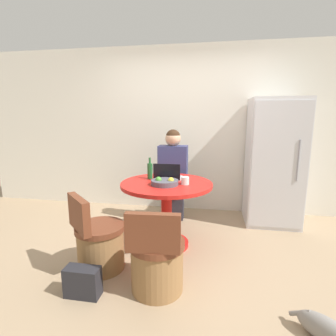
{
  "coord_description": "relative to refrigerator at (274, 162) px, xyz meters",
  "views": [
    {
      "loc": [
        0.44,
        -2.59,
        1.51
      ],
      "look_at": [
        -0.07,
        0.37,
        0.92
      ],
      "focal_mm": 28.0,
      "sensor_mm": 36.0,
      "label": 1
    }
  ],
  "objects": [
    {
      "name": "ground_plane",
      "position": [
        -1.29,
        -1.24,
        -0.88
      ],
      "size": [
        12.0,
        12.0,
        0.0
      ],
      "primitive_type": "plane",
      "color": "#9E8466"
    },
    {
      "name": "wall_back",
      "position": [
        -1.29,
        0.39,
        0.42
      ],
      "size": [
        7.0,
        0.06,
        2.6
      ],
      "color": "silver",
      "rests_on": "ground_plane"
    },
    {
      "name": "refrigerator",
      "position": [
        0.0,
        0.0,
        0.0
      ],
      "size": [
        0.72,
        0.7,
        1.77
      ],
      "color": "silver",
      "rests_on": "ground_plane"
    },
    {
      "name": "dining_table",
      "position": [
        -1.36,
        -0.97,
        -0.33
      ],
      "size": [
        1.05,
        1.05,
        0.77
      ],
      "color": "red",
      "rests_on": "ground_plane"
    },
    {
      "name": "chair_near_left_corner",
      "position": [
        -1.94,
        -1.57,
        -0.61
      ],
      "size": [
        0.56,
        0.56,
        0.78
      ],
      "rotation": [
        0.0,
        0.0,
        2.37
      ],
      "color": "olive",
      "rests_on": "ground_plane"
    },
    {
      "name": "chair_near_camera",
      "position": [
        -1.3,
        -1.8,
        -0.61
      ],
      "size": [
        0.49,
        0.49,
        0.78
      ],
      "rotation": [
        0.0,
        0.0,
        -3.07
      ],
      "color": "olive",
      "rests_on": "ground_plane"
    },
    {
      "name": "person_seated",
      "position": [
        -1.4,
        -0.23,
        -0.14
      ],
      "size": [
        0.4,
        0.37,
        1.34
      ],
      "rotation": [
        0.0,
        0.0,
        3.14
      ],
      "color": "#2D2D38",
      "rests_on": "ground_plane"
    },
    {
      "name": "laptop",
      "position": [
        -1.37,
        -0.81,
        -0.07
      ],
      "size": [
        0.32,
        0.25,
        0.2
      ],
      "rotation": [
        0.0,
        0.0,
        3.14
      ],
      "color": "#B7B7BC",
      "rests_on": "dining_table"
    },
    {
      "name": "fruit_bowl",
      "position": [
        -1.36,
        -1.08,
        -0.08
      ],
      "size": [
        0.3,
        0.3,
        0.09
      ],
      "color": "#4C4C56",
      "rests_on": "dining_table"
    },
    {
      "name": "coffee_cup",
      "position": [
        -1.14,
        -1.02,
        -0.07
      ],
      "size": [
        0.09,
        0.09,
        0.09
      ],
      "color": "white",
      "rests_on": "dining_table"
    },
    {
      "name": "bottle",
      "position": [
        -1.6,
        -0.81,
        -0.01
      ],
      "size": [
        0.06,
        0.06,
        0.26
      ],
      "color": "#23602D",
      "rests_on": "dining_table"
    },
    {
      "name": "cat",
      "position": [
        -0.04,
        -2.15,
        -0.79
      ],
      "size": [
        0.41,
        0.35,
        0.18
      ],
      "rotation": [
        0.0,
        0.0,
        5.59
      ],
      "color": "gray",
      "rests_on": "ground_plane"
    },
    {
      "name": "handbag",
      "position": [
        -1.91,
        -1.99,
        -0.75
      ],
      "size": [
        0.3,
        0.14,
        0.26
      ],
      "color": "#232328",
      "rests_on": "ground_plane"
    }
  ]
}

